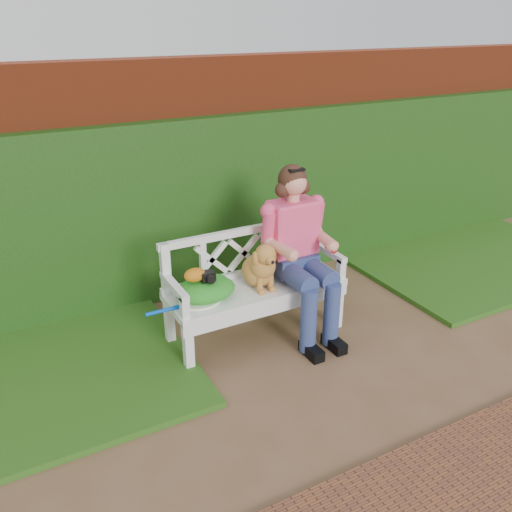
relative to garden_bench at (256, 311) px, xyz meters
name	(u,v)px	position (x,y,z in m)	size (l,w,h in m)	color
ground	(344,357)	(0.47, -0.64, -0.24)	(60.00, 60.00, 0.00)	brown
brick_wall	(238,170)	(0.47, 1.26, 0.86)	(10.00, 0.30, 2.20)	maroon
ivy_hedge	(248,200)	(0.47, 1.04, 0.61)	(10.00, 0.18, 1.70)	#254C18
grass_left	(13,381)	(-1.93, 0.26, -0.21)	(2.60, 2.00, 0.05)	#224C1B
grass_right	(467,257)	(2.87, 0.26, -0.21)	(2.60, 2.00, 0.05)	#224C1B
garden_bench	(256,311)	(0.00, 0.00, 0.00)	(1.58, 0.60, 0.48)	white
seated_woman	(295,251)	(0.36, -0.02, 0.49)	(0.61, 0.82, 1.45)	#E72E47
dog	(259,263)	(0.02, -0.02, 0.45)	(0.28, 0.38, 0.42)	#AF7830
tennis_racket	(196,302)	(-0.56, -0.06, 0.26)	(0.63, 0.27, 0.03)	white
green_bag	(205,289)	(-0.46, 0.00, 0.32)	(0.49, 0.38, 0.17)	#186E20
camera_item	(207,276)	(-0.44, -0.03, 0.44)	(0.11, 0.08, 0.07)	black
baseball_glove	(195,275)	(-0.53, 0.00, 0.46)	(0.17, 0.13, 0.11)	#BC6512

